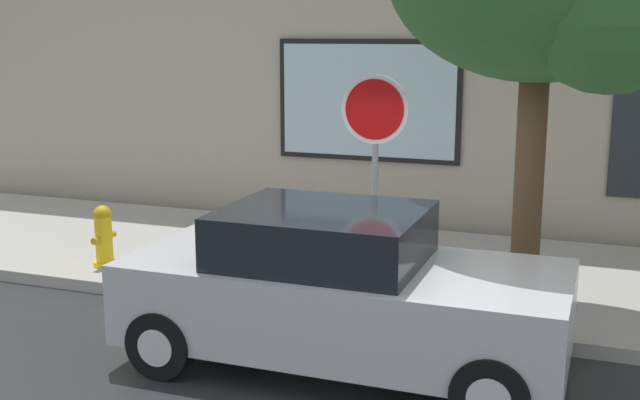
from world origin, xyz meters
TOP-DOWN VIEW (x-y plane):
  - ground_plane at (0.00, 0.00)m, footprint 60.00×60.00m
  - sidewalk at (0.00, 3.00)m, footprint 20.00×4.00m
  - building_facade at (-0.01, 5.50)m, footprint 20.00×0.67m
  - parked_car at (-0.41, 0.02)m, footprint 4.09×1.85m
  - fire_hydrant at (-4.18, 1.63)m, footprint 0.30×0.44m
  - stop_sign at (-0.56, 1.62)m, footprint 0.76×0.10m

SIDE VIEW (x-z plane):
  - ground_plane at x=0.00m, z-range 0.00..0.00m
  - sidewalk at x=0.00m, z-range 0.00..0.15m
  - fire_hydrant at x=-4.18m, z-range 0.14..0.94m
  - parked_car at x=-0.41m, z-range -0.02..1.50m
  - stop_sign at x=-0.56m, z-range 0.67..3.20m
  - building_facade at x=-0.01m, z-range -0.02..6.98m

